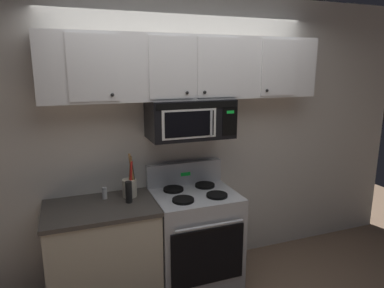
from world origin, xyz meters
name	(u,v)px	position (x,y,z in m)	size (l,w,h in m)	color
back_wall	(181,138)	(0.00, 0.79, 1.35)	(5.20, 0.10, 2.70)	silver
stove_range	(194,236)	(0.00, 0.42, 0.47)	(0.76, 0.69, 1.12)	#B7BABF
over_range_microwave	(190,119)	(0.00, 0.54, 1.58)	(0.76, 0.43, 0.35)	black
upper_cabinets	(189,68)	(0.00, 0.57, 2.02)	(2.50, 0.36, 0.55)	silver
counter_segment	(104,254)	(-0.84, 0.43, 0.45)	(0.93, 0.65, 0.90)	beige
utensil_crock_cream	(130,185)	(-0.57, 0.55, 1.00)	(0.13, 0.13, 0.39)	beige
salt_shaker	(105,193)	(-0.79, 0.58, 0.95)	(0.04, 0.04, 0.10)	white
pepper_mill	(129,192)	(-0.60, 0.42, 0.99)	(0.06, 0.06, 0.19)	black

